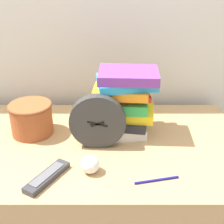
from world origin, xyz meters
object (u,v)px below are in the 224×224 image
(pen, at_px, (157,180))
(desk_clock, at_px, (98,122))
(basket, at_px, (32,117))
(crumpled_paper_ball, at_px, (91,164))
(tv_remote, at_px, (48,177))
(book_stack, at_px, (124,101))

(pen, bearing_deg, desk_clock, 133.53)
(desk_clock, xyz_separation_m, basket, (-0.27, 0.10, -0.03))
(basket, distance_m, crumpled_paper_ball, 0.36)
(crumpled_paper_ball, bearing_deg, desk_clock, 83.09)
(tv_remote, bearing_deg, book_stack, 50.52)
(book_stack, xyz_separation_m, pen, (0.10, -0.32, -0.13))
(desk_clock, height_order, crumpled_paper_ball, desk_clock)
(book_stack, bearing_deg, tv_remote, -129.48)
(tv_remote, bearing_deg, basket, 110.78)
(basket, relative_size, crumpled_paper_ball, 2.78)
(tv_remote, bearing_deg, desk_clock, 51.80)
(desk_clock, bearing_deg, basket, 159.78)
(desk_clock, bearing_deg, crumpled_paper_ball, -96.91)
(desk_clock, relative_size, tv_remote, 1.16)
(tv_remote, bearing_deg, pen, -1.30)
(basket, xyz_separation_m, crumpled_paper_ball, (0.25, -0.26, -0.04))
(basket, bearing_deg, book_stack, 1.67)
(basket, height_order, tv_remote, basket)
(desk_clock, distance_m, book_stack, 0.15)
(book_stack, relative_size, crumpled_paper_ball, 4.25)
(pen, bearing_deg, book_stack, 107.27)
(basket, bearing_deg, crumpled_paper_ball, -45.99)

